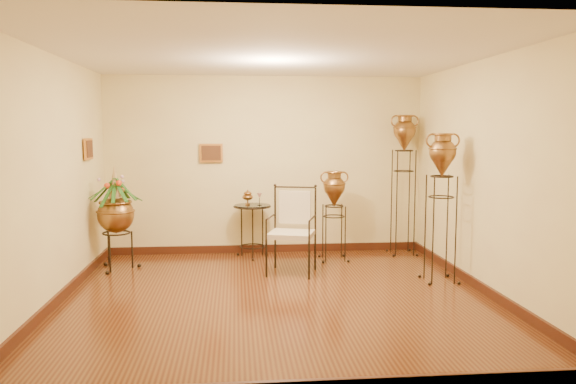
{
  "coord_description": "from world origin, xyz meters",
  "views": [
    {
      "loc": [
        -0.47,
        -6.4,
        1.94
      ],
      "look_at": [
        0.25,
        1.3,
        1.1
      ],
      "focal_mm": 35.0,
      "sensor_mm": 36.0,
      "label": 1
    }
  ],
  "objects": [
    {
      "name": "side_table",
      "position": [
        -0.22,
        2.15,
        0.42
      ],
      "size": [
        0.68,
        0.68,
        1.03
      ],
      "rotation": [
        0.0,
        0.0,
        0.25
      ],
      "color": "black",
      "rests_on": "ground"
    },
    {
      "name": "amphora_tall",
      "position": [
        2.15,
        2.15,
        1.13
      ],
      "size": [
        0.55,
        0.55,
        2.22
      ],
      "rotation": [
        0.0,
        0.0,
        -0.31
      ],
      "color": "black",
      "rests_on": "ground"
    },
    {
      "name": "ground",
      "position": [
        0.0,
        0.0,
        0.0
      ],
      "size": [
        5.0,
        5.0,
        0.0
      ],
      "primitive_type": "plane",
      "color": "brown",
      "rests_on": "ground"
    },
    {
      "name": "amphora_short",
      "position": [
        1.0,
        1.84,
        0.68
      ],
      "size": [
        0.53,
        0.53,
        1.37
      ],
      "rotation": [
        0.0,
        0.0,
        -0.33
      ],
      "color": "black",
      "rests_on": "ground"
    },
    {
      "name": "room_shell",
      "position": [
        -0.01,
        0.01,
        1.73
      ],
      "size": [
        5.02,
        5.02,
        2.81
      ],
      "color": "#FAEEA1",
      "rests_on": "ground"
    },
    {
      "name": "amphora_mid",
      "position": [
        2.15,
        0.52,
        0.98
      ],
      "size": [
        0.47,
        0.47,
        1.94
      ],
      "rotation": [
        0.0,
        0.0,
        0.09
      ],
      "color": "black",
      "rests_on": "ground"
    },
    {
      "name": "planter_urn",
      "position": [
        -2.15,
        1.56,
        0.84
      ],
      "size": [
        1.0,
        1.0,
        1.5
      ],
      "rotation": [
        0.0,
        0.0,
        -0.29
      ],
      "color": "black",
      "rests_on": "ground"
    },
    {
      "name": "armchair",
      "position": [
        0.28,
        1.09,
        0.59
      ],
      "size": [
        0.82,
        0.79,
        1.18
      ],
      "rotation": [
        0.0,
        0.0,
        -0.29
      ],
      "color": "black",
      "rests_on": "ground"
    }
  ]
}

